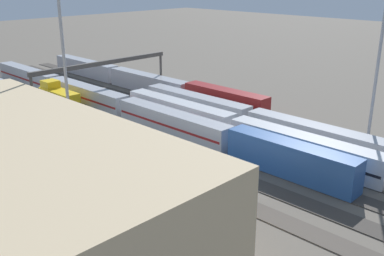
{
  "coord_description": "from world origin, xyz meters",
  "views": [
    {
      "loc": [
        -48.8,
        48.17,
        24.41
      ],
      "look_at": [
        -4.56,
        2.96,
        2.5
      ],
      "focal_mm": 41.75,
      "sensor_mm": 36.0,
      "label": 1
    }
  ],
  "objects_px": {
    "train_on_track_1": "(317,138)",
    "signal_gantry": "(103,67)",
    "light_mast_1": "(59,9)",
    "train_on_track_3": "(118,105)",
    "train_on_track_5": "(71,119)",
    "train_on_track_4": "(59,98)",
    "train_on_track_2": "(303,149)",
    "light_mast_0": "(383,28)",
    "maintenance_shed": "(11,192)",
    "train_on_track_0": "(144,82)"
  },
  "relations": [
    {
      "from": "train_on_track_2",
      "to": "train_on_track_3",
      "type": "bearing_deg",
      "value": 8.16
    },
    {
      "from": "train_on_track_1",
      "to": "light_mast_0",
      "type": "relative_size",
      "value": 2.61
    },
    {
      "from": "train_on_track_2",
      "to": "train_on_track_4",
      "type": "bearing_deg",
      "value": 12.1
    },
    {
      "from": "maintenance_shed",
      "to": "train_on_track_2",
      "type": "bearing_deg",
      "value": -103.25
    },
    {
      "from": "train_on_track_4",
      "to": "train_on_track_2",
      "type": "relative_size",
      "value": 0.14
    },
    {
      "from": "train_on_track_1",
      "to": "light_mast_0",
      "type": "xyz_separation_m",
      "value": [
        -4.3,
        -7.39,
        15.39
      ]
    },
    {
      "from": "train_on_track_4",
      "to": "train_on_track_2",
      "type": "height_order",
      "value": "train_on_track_4"
    },
    {
      "from": "train_on_track_0",
      "to": "signal_gantry",
      "type": "bearing_deg",
      "value": 104.71
    },
    {
      "from": "train_on_track_0",
      "to": "maintenance_shed",
      "type": "xyz_separation_m",
      "value": [
        -37.09,
        46.24,
        3.62
      ]
    },
    {
      "from": "train_on_track_3",
      "to": "train_on_track_1",
      "type": "bearing_deg",
      "value": -163.66
    },
    {
      "from": "train_on_track_4",
      "to": "train_on_track_2",
      "type": "xyz_separation_m",
      "value": [
        -46.64,
        -10.0,
        -0.16
      ]
    },
    {
      "from": "train_on_track_0",
      "to": "light_mast_1",
      "type": "height_order",
      "value": "light_mast_1"
    },
    {
      "from": "train_on_track_5",
      "to": "signal_gantry",
      "type": "bearing_deg",
      "value": -56.34
    },
    {
      "from": "train_on_track_3",
      "to": "signal_gantry",
      "type": "height_order",
      "value": "signal_gantry"
    },
    {
      "from": "train_on_track_4",
      "to": "train_on_track_2",
      "type": "bearing_deg",
      "value": -167.9
    },
    {
      "from": "light_mast_1",
      "to": "train_on_track_5",
      "type": "bearing_deg",
      "value": -31.76
    },
    {
      "from": "signal_gantry",
      "to": "maintenance_shed",
      "type": "distance_m",
      "value": 47.79
    },
    {
      "from": "train_on_track_5",
      "to": "light_mast_1",
      "type": "bearing_deg",
      "value": 148.24
    },
    {
      "from": "maintenance_shed",
      "to": "signal_gantry",
      "type": "bearing_deg",
      "value": -44.94
    },
    {
      "from": "train_on_track_5",
      "to": "maintenance_shed",
      "type": "relative_size",
      "value": 1.78
    },
    {
      "from": "train_on_track_3",
      "to": "signal_gantry",
      "type": "xyz_separation_m",
      "value": [
        7.47,
        -2.5,
        5.47
      ]
    },
    {
      "from": "train_on_track_4",
      "to": "signal_gantry",
      "type": "xyz_separation_m",
      "value": [
        -4.3,
        -7.5,
        5.4
      ]
    },
    {
      "from": "train_on_track_3",
      "to": "maintenance_shed",
      "type": "height_order",
      "value": "maintenance_shed"
    },
    {
      "from": "train_on_track_4",
      "to": "light_mast_1",
      "type": "bearing_deg",
      "value": 155.1
    },
    {
      "from": "train_on_track_2",
      "to": "signal_gantry",
      "type": "bearing_deg",
      "value": 3.38
    },
    {
      "from": "train_on_track_2",
      "to": "train_on_track_0",
      "type": "height_order",
      "value": "train_on_track_0"
    },
    {
      "from": "train_on_track_5",
      "to": "train_on_track_4",
      "type": "relative_size",
      "value": 7.14
    },
    {
      "from": "train_on_track_2",
      "to": "light_mast_0",
      "type": "height_order",
      "value": "light_mast_0"
    },
    {
      "from": "train_on_track_5",
      "to": "train_on_track_1",
      "type": "relative_size",
      "value": 1.0
    },
    {
      "from": "train_on_track_1",
      "to": "signal_gantry",
      "type": "xyz_separation_m",
      "value": [
        41.59,
        7.5,
        5.54
      ]
    },
    {
      "from": "train_on_track_5",
      "to": "light_mast_0",
      "type": "bearing_deg",
      "value": -143.9
    },
    {
      "from": "train_on_track_5",
      "to": "train_on_track_0",
      "type": "distance_m",
      "value": 27.56
    },
    {
      "from": "train_on_track_1",
      "to": "light_mast_1",
      "type": "height_order",
      "value": "light_mast_1"
    },
    {
      "from": "train_on_track_3",
      "to": "train_on_track_5",
      "type": "bearing_deg",
      "value": 94.86
    },
    {
      "from": "light_mast_0",
      "to": "light_mast_1",
      "type": "bearing_deg",
      "value": 43.94
    },
    {
      "from": "light_mast_1",
      "to": "light_mast_0",
      "type": "bearing_deg",
      "value": -136.06
    },
    {
      "from": "light_mast_1",
      "to": "signal_gantry",
      "type": "height_order",
      "value": "light_mast_1"
    },
    {
      "from": "light_mast_1",
      "to": "signal_gantry",
      "type": "bearing_deg",
      "value": -48.95
    },
    {
      "from": "train_on_track_5",
      "to": "light_mast_0",
      "type": "distance_m",
      "value": 48.97
    },
    {
      "from": "signal_gantry",
      "to": "maintenance_shed",
      "type": "relative_size",
      "value": 0.75
    },
    {
      "from": "light_mast_0",
      "to": "light_mast_1",
      "type": "xyz_separation_m",
      "value": [
        32.0,
        30.84,
        2.41
      ]
    },
    {
      "from": "train_on_track_0",
      "to": "signal_gantry",
      "type": "distance_m",
      "value": 14.02
    },
    {
      "from": "train_on_track_1",
      "to": "light_mast_1",
      "type": "bearing_deg",
      "value": 40.24
    },
    {
      "from": "train_on_track_3",
      "to": "train_on_track_2",
      "type": "distance_m",
      "value": 35.22
    },
    {
      "from": "train_on_track_1",
      "to": "signal_gantry",
      "type": "height_order",
      "value": "signal_gantry"
    },
    {
      "from": "train_on_track_0",
      "to": "light_mast_1",
      "type": "xyz_separation_m",
      "value": [
        -17.17,
        28.44,
        17.7
      ]
    },
    {
      "from": "train_on_track_1",
      "to": "signal_gantry",
      "type": "relative_size",
      "value": 2.38
    },
    {
      "from": "train_on_track_3",
      "to": "train_on_track_0",
      "type": "distance_m",
      "value": 18.46
    },
    {
      "from": "train_on_track_1",
      "to": "light_mast_1",
      "type": "relative_size",
      "value": 2.25
    },
    {
      "from": "train_on_track_4",
      "to": "light_mast_1",
      "type": "relative_size",
      "value": 0.31
    }
  ]
}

